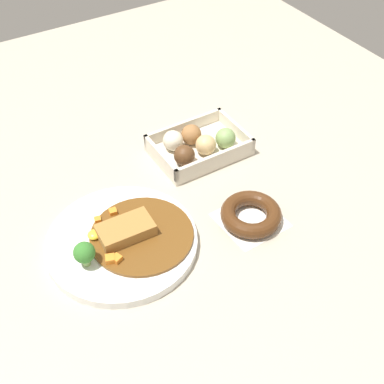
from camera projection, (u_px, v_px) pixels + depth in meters
ground_plane at (159, 189)px, 1.06m from camera, size 1.60×1.60×0.00m
curry_plate at (123, 240)px, 0.94m from camera, size 0.28×0.28×0.07m
donut_box at (198, 145)px, 1.12m from camera, size 0.20×0.14×0.06m
chocolate_ring_donut at (251, 215)px, 0.98m from camera, size 0.12×0.12×0.03m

